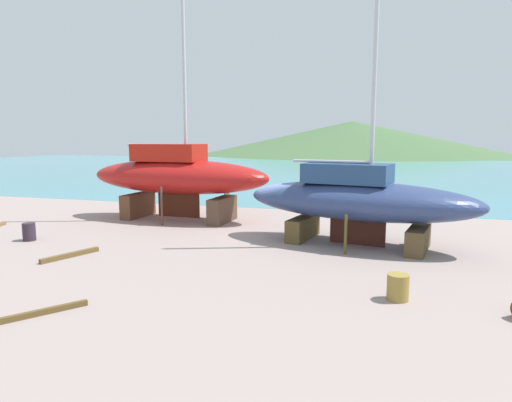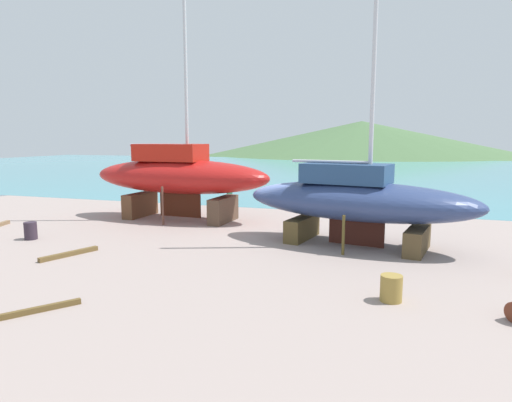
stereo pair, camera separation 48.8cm
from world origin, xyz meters
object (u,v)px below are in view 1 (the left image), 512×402
at_px(sailboat_mid_port, 177,176).
at_px(barrel_tipped_center, 29,232).
at_px(barrel_rust_far, 398,287).
at_px(worker, 227,191).
at_px(sailboat_small_center, 357,199).

height_order(sailboat_mid_port, barrel_tipped_center, sailboat_mid_port).
bearing_deg(barrel_rust_far, barrel_tipped_center, 169.35).
bearing_deg(worker, barrel_tipped_center, -63.68).
bearing_deg(barrel_rust_far, worker, 124.81).
height_order(sailboat_small_center, worker, sailboat_small_center).
bearing_deg(sailboat_mid_port, worker, 87.48).
relative_size(sailboat_mid_port, barrel_tipped_center, 20.39).
distance_m(barrel_rust_far, barrel_tipped_center, 16.06).
distance_m(sailboat_mid_port, barrel_rust_far, 15.33).
xyz_separation_m(sailboat_mid_port, worker, (0.53, 6.46, -1.60)).
relative_size(sailboat_small_center, barrel_rust_far, 18.77).
bearing_deg(worker, sailboat_small_center, 0.26).
xyz_separation_m(sailboat_small_center, barrel_rust_far, (1.61, -6.43, -1.60)).
bearing_deg(sailboat_small_center, barrel_rust_far, -65.21).
bearing_deg(sailboat_mid_port, sailboat_small_center, -15.53).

